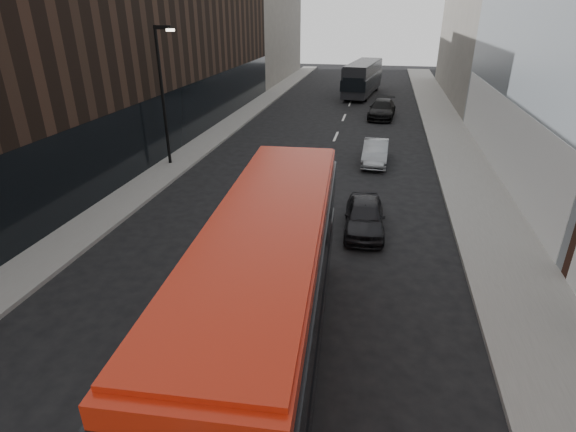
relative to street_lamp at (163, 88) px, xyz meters
The scene contains 10 objects.
sidewalk_right 17.69m from the street_lamp, 24.00° to the left, with size 3.00×80.00×0.15m, color slate.
sidewalk_left 8.12m from the street_lamp, 88.20° to the left, with size 2.00×80.00×0.15m, color slate.
building_left_mid 12.76m from the street_lamp, 105.29° to the left, with size 5.00×24.00×14.00m, color black.
building_left_far 34.24m from the street_lamp, 95.51° to the left, with size 5.00×20.00×13.00m, color #66615A.
street_lamp is the anchor object (origin of this frame).
red_bus 16.66m from the street_lamp, 56.98° to the right, with size 3.04×10.26×4.10m.
grey_bus 26.28m from the street_lamp, 69.83° to the left, with size 3.56×10.03×3.19m.
car_a 12.85m from the street_lamp, 28.96° to the right, with size 1.50×3.72×1.27m, color black.
car_b 11.83m from the street_lamp, 13.58° to the left, with size 1.34×3.83×1.26m, color gray.
car_c 18.65m from the street_lamp, 52.55° to the left, with size 1.93×4.75×1.38m, color black.
Camera 1 is at (2.88, -3.91, 7.84)m, focal length 28.00 mm.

